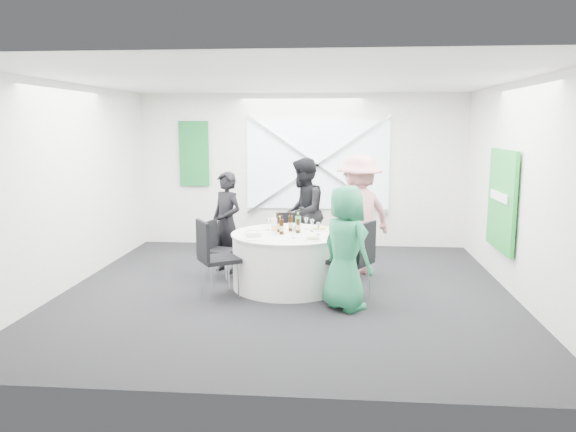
# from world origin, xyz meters

# --- Properties ---
(floor) EXTENTS (6.00, 6.00, 0.00)m
(floor) POSITION_xyz_m (0.00, 0.00, 0.00)
(floor) COLOR black
(floor) RESTS_ON ground
(ceiling) EXTENTS (6.00, 6.00, 0.00)m
(ceiling) POSITION_xyz_m (0.00, 0.00, 2.80)
(ceiling) COLOR silver
(ceiling) RESTS_ON wall_back
(wall_back) EXTENTS (6.00, 0.00, 6.00)m
(wall_back) POSITION_xyz_m (0.00, 3.00, 1.40)
(wall_back) COLOR silver
(wall_back) RESTS_ON floor
(wall_front) EXTENTS (6.00, 0.00, 6.00)m
(wall_front) POSITION_xyz_m (0.00, -3.00, 1.40)
(wall_front) COLOR silver
(wall_front) RESTS_ON floor
(wall_left) EXTENTS (0.00, 6.00, 6.00)m
(wall_left) POSITION_xyz_m (-3.00, 0.00, 1.40)
(wall_left) COLOR silver
(wall_left) RESTS_ON floor
(wall_right) EXTENTS (0.00, 6.00, 6.00)m
(wall_right) POSITION_xyz_m (3.00, 0.00, 1.40)
(wall_right) COLOR silver
(wall_right) RESTS_ON floor
(window_panel) EXTENTS (2.60, 0.03, 1.60)m
(window_panel) POSITION_xyz_m (0.30, 2.96, 1.50)
(window_panel) COLOR silver
(window_panel) RESTS_ON wall_back
(window_brace_a) EXTENTS (2.63, 0.05, 1.84)m
(window_brace_a) POSITION_xyz_m (0.30, 2.92, 1.50)
(window_brace_a) COLOR silver
(window_brace_a) RESTS_ON window_panel
(window_brace_b) EXTENTS (2.63, 0.05, 1.84)m
(window_brace_b) POSITION_xyz_m (0.30, 2.92, 1.50)
(window_brace_b) COLOR silver
(window_brace_b) RESTS_ON window_panel
(green_banner) EXTENTS (0.55, 0.04, 1.20)m
(green_banner) POSITION_xyz_m (-2.00, 2.95, 1.70)
(green_banner) COLOR #15692A
(green_banner) RESTS_ON wall_back
(green_sign) EXTENTS (0.05, 1.20, 1.40)m
(green_sign) POSITION_xyz_m (2.94, 0.60, 1.20)
(green_sign) COLOR #1A912D
(green_sign) RESTS_ON wall_right
(banquet_table) EXTENTS (1.56, 1.56, 0.76)m
(banquet_table) POSITION_xyz_m (0.00, 0.20, 0.38)
(banquet_table) COLOR silver
(banquet_table) RESTS_ON floor
(chair_back) EXTENTS (0.42, 0.43, 0.85)m
(chair_back) POSITION_xyz_m (-0.11, 1.35, 0.50)
(chair_back) COLOR black
(chair_back) RESTS_ON floor
(chair_back_left) EXTENTS (0.49, 0.49, 0.85)m
(chair_back_left) POSITION_xyz_m (-1.08, 0.56, 0.49)
(chair_back_left) COLOR black
(chair_back_left) RESTS_ON floor
(chair_back_right) EXTENTS (0.52, 0.52, 0.84)m
(chair_back_right) POSITION_xyz_m (0.98, 0.77, 0.49)
(chair_back_right) COLOR black
(chair_back_right) RESTS_ON floor
(chair_front_right) EXTENTS (0.64, 0.64, 1.03)m
(chair_front_right) POSITION_xyz_m (0.93, -0.33, 0.61)
(chair_front_right) COLOR black
(chair_front_right) RESTS_ON floor
(chair_front_left) EXTENTS (0.64, 0.64, 1.02)m
(chair_front_left) POSITION_xyz_m (-0.93, -0.37, 0.60)
(chair_front_left) COLOR black
(chair_front_left) RESTS_ON floor
(person_man_back_left) EXTENTS (0.67, 0.63, 1.54)m
(person_man_back_left) POSITION_xyz_m (-1.00, 0.92, 0.77)
(person_man_back_left) COLOR black
(person_man_back_left) RESTS_ON floor
(person_man_back) EXTENTS (0.55, 0.88, 1.72)m
(person_man_back) POSITION_xyz_m (0.13, 1.42, 0.86)
(person_man_back) COLOR black
(person_man_back) RESTS_ON floor
(person_woman_pink) EXTENTS (1.26, 1.13, 1.80)m
(person_woman_pink) POSITION_xyz_m (0.99, 0.93, 0.90)
(person_woman_pink) COLOR #CB8385
(person_woman_pink) RESTS_ON floor
(person_woman_green) EXTENTS (0.86, 0.88, 1.52)m
(person_woman_green) POSITION_xyz_m (0.78, -0.67, 0.76)
(person_woman_green) COLOR #217A4F
(person_woman_green) RESTS_ON floor
(plate_back) EXTENTS (0.28, 0.28, 0.01)m
(plate_back) POSITION_xyz_m (0.00, 0.80, 0.77)
(plate_back) COLOR white
(plate_back) RESTS_ON banquet_table
(plate_back_left) EXTENTS (0.28, 0.28, 0.01)m
(plate_back_left) POSITION_xyz_m (-0.45, 0.45, 0.77)
(plate_back_left) COLOR white
(plate_back_left) RESTS_ON banquet_table
(plate_back_right) EXTENTS (0.28, 0.28, 0.04)m
(plate_back_right) POSITION_xyz_m (0.42, 0.47, 0.78)
(plate_back_right) COLOR white
(plate_back_right) RESTS_ON banquet_table
(plate_front_right) EXTENTS (0.24, 0.24, 0.04)m
(plate_front_right) POSITION_xyz_m (0.37, -0.24, 0.78)
(plate_front_right) COLOR white
(plate_front_right) RESTS_ON banquet_table
(plate_front_left) EXTENTS (0.28, 0.28, 0.01)m
(plate_front_left) POSITION_xyz_m (-0.40, -0.25, 0.77)
(plate_front_left) COLOR white
(plate_front_left) RESTS_ON banquet_table
(napkin) EXTENTS (0.22, 0.18, 0.05)m
(napkin) POSITION_xyz_m (-0.43, -0.14, 0.80)
(napkin) COLOR silver
(napkin) RESTS_ON plate_front_left
(beer_bottle_a) EXTENTS (0.06, 0.06, 0.27)m
(beer_bottle_a) POSITION_xyz_m (-0.14, 0.27, 0.87)
(beer_bottle_a) COLOR #331909
(beer_bottle_a) RESTS_ON banquet_table
(beer_bottle_b) EXTENTS (0.06, 0.06, 0.28)m
(beer_bottle_b) POSITION_xyz_m (0.02, 0.35, 0.87)
(beer_bottle_b) COLOR #331909
(beer_bottle_b) RESTS_ON banquet_table
(beer_bottle_c) EXTENTS (0.06, 0.06, 0.26)m
(beer_bottle_c) POSITION_xyz_m (0.13, 0.23, 0.86)
(beer_bottle_c) COLOR #331909
(beer_bottle_c) RESTS_ON banquet_table
(beer_bottle_d) EXTENTS (0.06, 0.06, 0.26)m
(beer_bottle_d) POSITION_xyz_m (-0.08, 0.11, 0.86)
(beer_bottle_d) COLOR #331909
(beer_bottle_d) RESTS_ON banquet_table
(green_water_bottle) EXTENTS (0.08, 0.08, 0.29)m
(green_water_bottle) POSITION_xyz_m (0.13, 0.25, 0.87)
(green_water_bottle) COLOR green
(green_water_bottle) RESTS_ON banquet_table
(clear_water_bottle) EXTENTS (0.08, 0.08, 0.28)m
(clear_water_bottle) POSITION_xyz_m (-0.18, 0.09, 0.87)
(clear_water_bottle) COLOR white
(clear_water_bottle) RESTS_ON banquet_table
(wine_glass_a) EXTENTS (0.07, 0.07, 0.17)m
(wine_glass_a) POSITION_xyz_m (0.33, 0.36, 0.88)
(wine_glass_a) COLOR white
(wine_glass_a) RESTS_ON banquet_table
(wine_glass_b) EXTENTS (0.07, 0.07, 0.17)m
(wine_glass_b) POSITION_xyz_m (-0.16, 0.60, 0.88)
(wine_glass_b) COLOR white
(wine_glass_b) RESTS_ON banquet_table
(wine_glass_c) EXTENTS (0.07, 0.07, 0.17)m
(wine_glass_c) POSITION_xyz_m (-0.29, 0.41, 0.88)
(wine_glass_c) COLOR white
(wine_glass_c) RESTS_ON banquet_table
(wine_glass_d) EXTENTS (0.07, 0.07, 0.17)m
(wine_glass_d) POSITION_xyz_m (0.42, 0.12, 0.88)
(wine_glass_d) COLOR white
(wine_glass_d) RESTS_ON banquet_table
(wine_glass_e) EXTENTS (0.07, 0.07, 0.17)m
(wine_glass_e) POSITION_xyz_m (0.10, -0.12, 0.88)
(wine_glass_e) COLOR white
(wine_glass_e) RESTS_ON banquet_table
(wine_glass_f) EXTENTS (0.07, 0.07, 0.17)m
(wine_glass_f) POSITION_xyz_m (0.23, 0.52, 0.88)
(wine_glass_f) COLOR white
(wine_glass_f) RESTS_ON banquet_table
(fork_a) EXTENTS (0.08, 0.14, 0.01)m
(fork_a) POSITION_xyz_m (0.57, 0.29, 0.76)
(fork_a) COLOR silver
(fork_a) RESTS_ON banquet_table
(knife_a) EXTENTS (0.08, 0.14, 0.01)m
(knife_a) POSITION_xyz_m (0.43, 0.58, 0.76)
(knife_a) COLOR silver
(knife_a) RESTS_ON banquet_table
(fork_b) EXTENTS (0.10, 0.13, 0.01)m
(fork_b) POSITION_xyz_m (-0.35, 0.66, 0.76)
(fork_b) COLOR silver
(fork_b) RESTS_ON banquet_table
(knife_b) EXTENTS (0.08, 0.14, 0.01)m
(knife_b) POSITION_xyz_m (-0.57, 0.29, 0.76)
(knife_b) COLOR silver
(knife_b) RESTS_ON banquet_table
(fork_c) EXTENTS (0.11, 0.13, 0.01)m
(fork_c) POSITION_xyz_m (0.32, -0.28, 0.76)
(fork_c) COLOR silver
(fork_c) RESTS_ON banquet_table
(knife_c) EXTENTS (0.10, 0.13, 0.01)m
(knife_c) POSITION_xyz_m (0.54, 0.01, 0.76)
(knife_c) COLOR silver
(knife_c) RESTS_ON banquet_table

